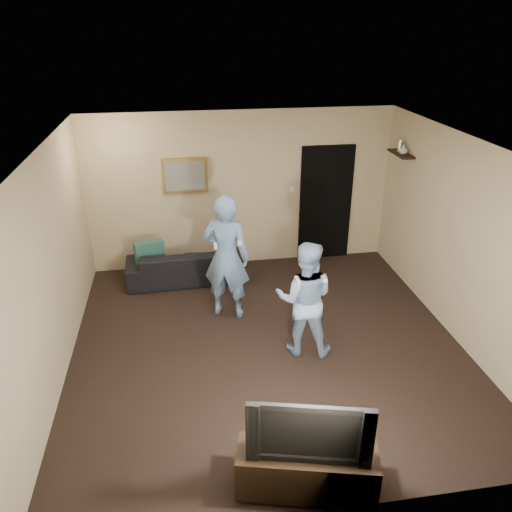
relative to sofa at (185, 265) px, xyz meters
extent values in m
plane|color=black|center=(1.00, -1.98, -0.27)|extent=(5.00, 5.00, 0.00)
cube|color=silver|center=(1.00, -1.98, 2.33)|extent=(5.00, 5.00, 0.04)
cube|color=tan|center=(1.00, 0.52, 1.03)|extent=(5.00, 0.04, 2.60)
cube|color=tan|center=(1.00, -4.48, 1.03)|extent=(5.00, 0.04, 2.60)
cube|color=tan|center=(-1.50, -1.98, 1.03)|extent=(0.04, 5.00, 2.60)
cube|color=tan|center=(3.50, -1.98, 1.03)|extent=(0.04, 5.00, 2.60)
imported|color=black|center=(0.00, 0.00, 0.00)|extent=(1.87, 0.78, 0.54)
cube|color=#18483F|center=(-0.54, 0.00, 0.21)|extent=(0.48, 0.29, 0.46)
cube|color=olive|center=(0.10, 0.50, 1.33)|extent=(0.72, 0.05, 0.57)
cube|color=slate|center=(0.10, 0.47, 1.33)|extent=(0.62, 0.01, 0.47)
cube|color=black|center=(2.45, 0.49, 0.73)|extent=(0.90, 0.06, 2.00)
cube|color=silver|center=(1.85, 0.50, 1.03)|extent=(0.08, 0.02, 0.12)
cube|color=black|center=(3.39, -0.18, 1.72)|extent=(0.20, 0.60, 0.03)
imported|color=silver|center=(3.39, -0.24, 1.80)|extent=(0.13, 0.13, 0.13)
cylinder|color=white|center=(3.39, -0.11, 1.83)|extent=(0.06, 0.06, 0.18)
cube|color=black|center=(0.95, -4.24, -0.02)|extent=(1.29, 0.68, 0.44)
imported|color=black|center=(0.95, -4.24, 0.51)|extent=(1.06, 0.39, 0.61)
imported|color=#6585AF|center=(0.57, -1.13, 0.63)|extent=(0.77, 0.64, 1.80)
cube|color=white|center=(0.41, -1.35, 0.91)|extent=(0.04, 0.14, 0.04)
cube|color=white|center=(0.73, -1.35, 0.93)|extent=(0.05, 0.09, 0.05)
imported|color=#98B4DD|center=(1.43, -2.16, 0.49)|extent=(0.87, 0.76, 1.51)
cube|color=white|center=(1.27, -2.38, 0.88)|extent=(0.04, 0.14, 0.04)
cube|color=white|center=(1.59, -2.38, 0.87)|extent=(0.05, 0.09, 0.05)
camera|label=1|loc=(0.01, -7.30, 3.61)|focal=35.00mm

